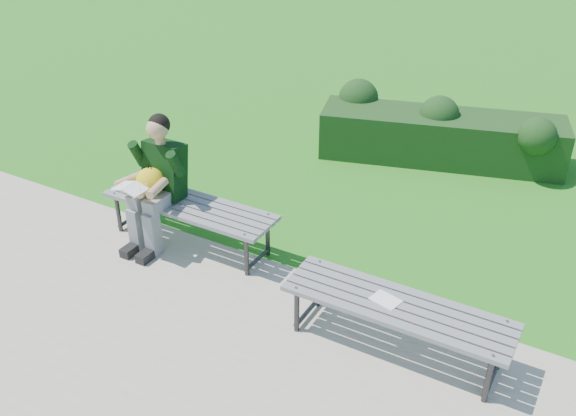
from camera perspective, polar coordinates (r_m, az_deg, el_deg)
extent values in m
plane|color=#1D7519|center=(6.16, 0.02, -5.35)|extent=(80.00, 80.00, 0.00)
cube|color=#B1A192|center=(5.07, -10.14, -15.25)|extent=(30.00, 3.50, 0.02)
cube|color=#144014|center=(8.32, 13.41, 6.12)|extent=(3.06, 1.53, 0.60)
sphere|color=#144014|center=(8.64, 6.27, 9.63)|extent=(0.65, 0.65, 0.53)
sphere|color=#144014|center=(8.26, 13.28, 8.00)|extent=(0.62, 0.62, 0.50)
sphere|color=#144014|center=(8.00, 21.28, 5.98)|extent=(0.55, 0.55, 0.44)
cube|color=gray|center=(6.21, -9.93, -0.61)|extent=(1.80, 0.08, 0.04)
cube|color=gray|center=(6.28, -9.35, -0.19)|extent=(1.80, 0.08, 0.04)
cube|color=gray|center=(6.35, -8.78, 0.23)|extent=(1.80, 0.09, 0.04)
cube|color=gray|center=(6.42, -8.22, 0.63)|extent=(1.80, 0.09, 0.04)
cube|color=gray|center=(6.49, -7.68, 1.03)|extent=(1.80, 0.09, 0.04)
cylinder|color=#2D2D30|center=(6.80, -14.83, -0.49)|extent=(0.04, 0.04, 0.41)
cylinder|color=#2D2D30|center=(7.03, -12.76, 0.88)|extent=(0.04, 0.04, 0.41)
cylinder|color=#2D2D30|center=(6.83, -13.96, 1.53)|extent=(0.04, 0.42, 0.04)
cylinder|color=#2D2D30|center=(6.99, -13.64, -0.82)|extent=(0.04, 0.42, 0.04)
cylinder|color=gray|center=(6.67, -15.21, 1.28)|extent=(0.02, 0.02, 0.01)
cylinder|color=gray|center=(6.93, -12.90, 2.74)|extent=(0.02, 0.02, 0.01)
cylinder|color=#2D2D30|center=(5.94, -3.72, -4.31)|extent=(0.04, 0.04, 0.41)
cylinder|color=#2D2D30|center=(6.20, -1.82, -2.58)|extent=(0.04, 0.04, 0.41)
cylinder|color=#2D2D30|center=(5.97, -2.79, -1.97)|extent=(0.04, 0.42, 0.04)
cylinder|color=#2D2D30|center=(6.15, -2.71, -4.55)|extent=(0.04, 0.42, 0.04)
cylinder|color=gray|center=(5.79, -3.89, -2.37)|extent=(0.02, 0.02, 0.01)
cylinder|color=gray|center=(6.09, -1.77, -0.54)|extent=(0.02, 0.02, 0.01)
cube|color=gray|center=(4.91, 8.82, -9.96)|extent=(1.80, 0.08, 0.04)
cube|color=gray|center=(4.98, 9.27, -9.27)|extent=(1.80, 0.08, 0.04)
cube|color=gray|center=(5.06, 9.71, -8.61)|extent=(1.80, 0.08, 0.04)
cube|color=gray|center=(5.14, 10.13, -7.96)|extent=(1.80, 0.08, 0.04)
cube|color=gray|center=(5.22, 10.53, -7.34)|extent=(1.80, 0.08, 0.04)
cylinder|color=#2D2D30|center=(5.30, 0.78, -9.13)|extent=(0.04, 0.04, 0.41)
cylinder|color=#2D2D30|center=(5.57, 2.68, -6.96)|extent=(0.04, 0.04, 0.41)
cylinder|color=#2D2D30|center=(5.32, 1.79, -6.47)|extent=(0.04, 0.42, 0.04)
cylinder|color=#2D2D30|center=(5.52, 1.73, -9.20)|extent=(0.04, 0.42, 0.04)
cylinder|color=gray|center=(5.13, 0.71, -7.09)|extent=(0.02, 0.02, 0.01)
cylinder|color=gray|center=(5.43, 2.83, -4.77)|extent=(0.02, 0.02, 0.01)
cylinder|color=#2D2D30|center=(4.94, 17.36, -14.40)|extent=(0.04, 0.04, 0.41)
cylinder|color=#2D2D30|center=(5.23, 18.41, -11.73)|extent=(0.04, 0.04, 0.41)
cylinder|color=#2D2D30|center=(4.96, 18.24, -11.48)|extent=(0.04, 0.42, 0.04)
cylinder|color=#2D2D30|center=(5.18, 17.64, -14.20)|extent=(0.04, 0.42, 0.04)
cylinder|color=gray|center=(4.76, 17.77, -12.38)|extent=(0.02, 0.02, 0.01)
cylinder|color=gray|center=(5.08, 18.91, -9.51)|extent=(0.02, 0.02, 0.01)
cube|color=gray|center=(6.43, -12.53, 1.14)|extent=(0.14, 0.42, 0.13)
cube|color=gray|center=(6.31, -11.16, 0.71)|extent=(0.14, 0.42, 0.13)
cube|color=gray|center=(6.47, -13.28, -1.79)|extent=(0.12, 0.13, 0.45)
cube|color=gray|center=(6.35, -11.93, -2.27)|extent=(0.12, 0.13, 0.45)
cube|color=black|center=(6.50, -13.67, -3.53)|extent=(0.11, 0.26, 0.09)
cube|color=black|center=(6.38, -12.33, -4.05)|extent=(0.11, 0.26, 0.09)
cube|color=black|center=(6.40, -10.91, 3.37)|extent=(0.40, 0.30, 0.59)
cylinder|color=tan|center=(6.26, -11.31, 5.91)|extent=(0.10, 0.10, 0.08)
sphere|color=tan|center=(6.19, -11.54, 6.94)|extent=(0.21, 0.21, 0.21)
sphere|color=black|center=(6.20, -11.39, 7.29)|extent=(0.21, 0.21, 0.21)
cylinder|color=black|center=(6.41, -13.20, 4.72)|extent=(0.10, 0.21, 0.30)
cylinder|color=black|center=(6.13, -9.97, 3.87)|extent=(0.10, 0.21, 0.30)
cylinder|color=tan|center=(6.31, -13.92, 2.45)|extent=(0.14, 0.31, 0.08)
cylinder|color=tan|center=(6.10, -11.55, 1.74)|extent=(0.14, 0.31, 0.08)
sphere|color=tan|center=(6.16, -14.42, 1.69)|extent=(0.09, 0.09, 0.09)
sphere|color=tan|center=(6.04, -13.02, 1.26)|extent=(0.09, 0.09, 0.09)
sphere|color=gold|center=(6.27, -12.14, 2.32)|extent=(0.27, 0.27, 0.27)
cone|color=orange|center=(6.20, -12.81, 1.84)|extent=(0.08, 0.08, 0.08)
cone|color=black|center=(6.23, -12.32, 3.45)|extent=(0.03, 0.05, 0.08)
cone|color=black|center=(6.22, -12.04, 3.38)|extent=(0.03, 0.04, 0.07)
sphere|color=white|center=(6.22, -13.07, 2.28)|extent=(0.05, 0.05, 0.05)
sphere|color=white|center=(6.17, -12.44, 2.10)|extent=(0.05, 0.05, 0.05)
cube|color=white|center=(6.11, -14.43, 1.93)|extent=(0.15, 0.20, 0.05)
cube|color=white|center=(6.02, -13.37, 1.61)|extent=(0.15, 0.20, 0.05)
cube|color=white|center=(5.07, 8.67, -8.08)|extent=(0.25, 0.21, 0.01)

